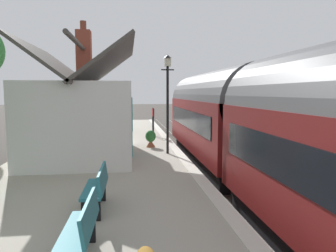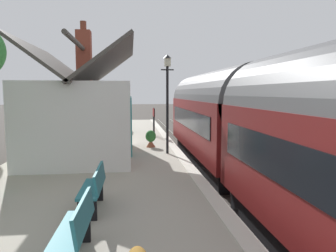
{
  "view_description": "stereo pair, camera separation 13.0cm",
  "coord_description": "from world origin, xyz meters",
  "px_view_note": "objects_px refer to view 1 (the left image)",
  "views": [
    {
      "loc": [
        -12.22,
        3.18,
        3.34
      ],
      "look_at": [
        1.05,
        1.5,
        1.93
      ],
      "focal_mm": 33.9,
      "sensor_mm": 36.0,
      "label": 1
    },
    {
      "loc": [
        -12.24,
        3.05,
        3.34
      ],
      "look_at": [
        1.05,
        1.5,
        1.93
      ],
      "focal_mm": 33.9,
      "sensor_mm": 36.0,
      "label": 2
    }
  ],
  "objects_px": {
    "lamp_post_platform": "(168,85)",
    "station_building": "(83,116)",
    "bench_mid_platform": "(82,229)",
    "planter_corner_building": "(151,139)",
    "station_sign_board": "(153,115)",
    "bench_by_lamp": "(124,124)",
    "bench_platform_end": "(97,188)"
  },
  "relations": [
    {
      "from": "lamp_post_platform",
      "to": "station_building",
      "type": "bearing_deg",
      "value": 93.81
    },
    {
      "from": "station_building",
      "to": "bench_mid_platform",
      "type": "xyz_separation_m",
      "value": [
        -7.68,
        -1.0,
        -1.05
      ]
    },
    {
      "from": "station_building",
      "to": "lamp_post_platform",
      "type": "height_order",
      "value": "station_building"
    },
    {
      "from": "planter_corner_building",
      "to": "station_sign_board",
      "type": "xyz_separation_m",
      "value": [
        3.6,
        -0.4,
        0.82
      ]
    },
    {
      "from": "bench_by_lamp",
      "to": "planter_corner_building",
      "type": "relative_size",
      "value": 1.89
    },
    {
      "from": "station_sign_board",
      "to": "lamp_post_platform",
      "type": "bearing_deg",
      "value": -178.12
    },
    {
      "from": "bench_by_lamp",
      "to": "station_sign_board",
      "type": "height_order",
      "value": "station_sign_board"
    },
    {
      "from": "lamp_post_platform",
      "to": "station_sign_board",
      "type": "xyz_separation_m",
      "value": [
        5.16,
        0.17,
        -1.5
      ]
    },
    {
      "from": "bench_platform_end",
      "to": "lamp_post_platform",
      "type": "relative_size",
      "value": 0.36
    },
    {
      "from": "planter_corner_building",
      "to": "bench_mid_platform",
      "type": "bearing_deg",
      "value": 170.04
    },
    {
      "from": "bench_mid_platform",
      "to": "lamp_post_platform",
      "type": "height_order",
      "value": "lamp_post_platform"
    },
    {
      "from": "bench_platform_end",
      "to": "lamp_post_platform",
      "type": "xyz_separation_m",
      "value": [
        5.91,
        -2.19,
        2.21
      ]
    },
    {
      "from": "lamp_post_platform",
      "to": "bench_by_lamp",
      "type": "bearing_deg",
      "value": 13.54
    },
    {
      "from": "planter_corner_building",
      "to": "station_sign_board",
      "type": "relative_size",
      "value": 0.47
    },
    {
      "from": "station_sign_board",
      "to": "bench_mid_platform",
      "type": "bearing_deg",
      "value": 171.05
    },
    {
      "from": "bench_mid_platform",
      "to": "planter_corner_building",
      "type": "xyz_separation_m",
      "value": [
        9.46,
        -1.66,
        -0.11
      ]
    },
    {
      "from": "station_building",
      "to": "planter_corner_building",
      "type": "distance_m",
      "value": 3.4
    },
    {
      "from": "bench_platform_end",
      "to": "lamp_post_platform",
      "type": "distance_m",
      "value": 6.68
    },
    {
      "from": "bench_by_lamp",
      "to": "planter_corner_building",
      "type": "height_order",
      "value": "bench_by_lamp"
    },
    {
      "from": "bench_platform_end",
      "to": "planter_corner_building",
      "type": "bearing_deg",
      "value": -12.29
    },
    {
      "from": "station_building",
      "to": "station_sign_board",
      "type": "height_order",
      "value": "station_building"
    },
    {
      "from": "planter_corner_building",
      "to": "bench_platform_end",
      "type": "bearing_deg",
      "value": 167.71
    },
    {
      "from": "bench_mid_platform",
      "to": "station_sign_board",
      "type": "distance_m",
      "value": 13.23
    },
    {
      "from": "planter_corner_building",
      "to": "bench_by_lamp",
      "type": "bearing_deg",
      "value": 11.85
    },
    {
      "from": "bench_platform_end",
      "to": "station_sign_board",
      "type": "xyz_separation_m",
      "value": [
        11.06,
        -2.02,
        0.71
      ]
    },
    {
      "from": "bench_by_lamp",
      "to": "bench_platform_end",
      "type": "xyz_separation_m",
      "value": [
        -13.54,
        0.35,
        0.0
      ]
    },
    {
      "from": "bench_mid_platform",
      "to": "station_sign_board",
      "type": "bearing_deg",
      "value": -8.95
    },
    {
      "from": "bench_platform_end",
      "to": "bench_mid_platform",
      "type": "distance_m",
      "value": 1.99
    },
    {
      "from": "station_building",
      "to": "bench_platform_end",
      "type": "height_order",
      "value": "station_building"
    },
    {
      "from": "bench_by_lamp",
      "to": "station_sign_board",
      "type": "relative_size",
      "value": 0.9
    },
    {
      "from": "lamp_post_platform",
      "to": "planter_corner_building",
      "type": "bearing_deg",
      "value": 19.9
    },
    {
      "from": "lamp_post_platform",
      "to": "station_sign_board",
      "type": "distance_m",
      "value": 5.38
    }
  ]
}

